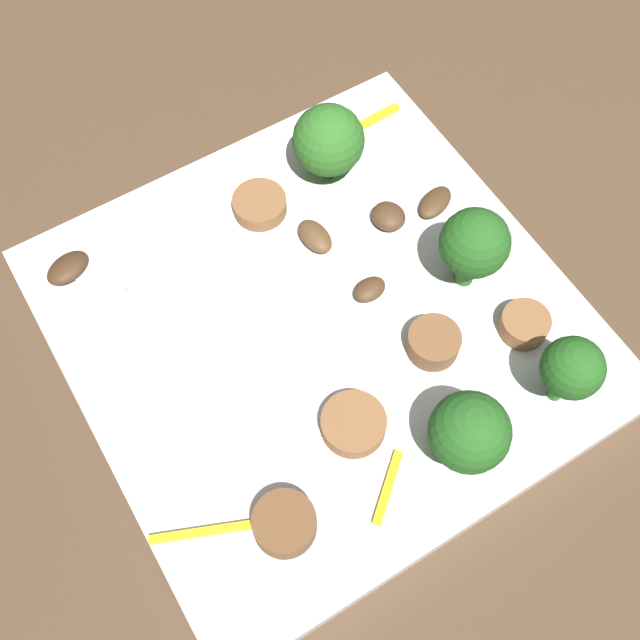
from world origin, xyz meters
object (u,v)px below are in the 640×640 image
Objects in this scene: broccoli_floret_2 at (572,369)px; sausage_slice_0 at (433,343)px; sausage_slice_1 at (353,424)px; sausage_slice_3 at (260,205)px; plate at (320,326)px; broccoli_floret_0 at (328,141)px; sausage_slice_4 at (524,324)px; broccoli_floret_3 at (469,432)px; pepper_strip_3 at (205,532)px; sausage_slice_2 at (284,524)px; mushroom_4 at (68,268)px; pepper_strip_0 at (372,120)px; fork at (173,333)px; mushroom_3 at (435,202)px; mushroom_1 at (388,216)px; mushroom_0 at (315,236)px; pepper_strip_2 at (388,488)px; mushroom_2 at (366,285)px; broccoli_floret_1 at (474,244)px.

sausage_slice_0 is at bearing 35.28° from broccoli_floret_2.
sausage_slice_3 is at bearing -10.38° from sausage_slice_1.
plate is at bearing 38.82° from broccoli_floret_2.
broccoli_floret_0 reaches higher than sausage_slice_0.
broccoli_floret_3 is at bearing 118.57° from sausage_slice_4.
pepper_strip_3 is (-0.07, 0.11, 0.01)m from plate.
mushroom_4 is at bearing 9.56° from sausage_slice_2.
pepper_strip_0 is (0.16, -0.06, -0.01)m from sausage_slice_0.
sausage_slice_2 is (-0.13, 0.00, 0.01)m from fork.
pepper_strip_0 is at bearing -50.50° from pepper_strip_3.
sausage_slice_2 is at bearing 124.26° from mushroom_3.
sausage_slice_1 is at bearing 138.26° from mushroom_1.
plate is 10.02× the size of sausage_slice_4.
mushroom_0 is 0.47× the size of pepper_strip_3.
mushroom_0 is at bearing -17.44° from pepper_strip_2.
fork is at bearing 64.76° from plate.
broccoli_floret_0 is 2.03× the size of mushroom_0.
broccoli_floret_2 is 1.93× the size of mushroom_3.
fork is 0.15m from mushroom_1.
broccoli_floret_3 is (0.00, 0.06, -0.00)m from broccoli_floret_2.
sausage_slice_3 is 1.53× the size of mushroom_1.
sausage_slice_1 is at bearing 89.56° from sausage_slice_4.
broccoli_floret_3 is at bearing 149.53° from mushroom_3.
broccoli_floret_0 is at bearing -90.53° from fork.
broccoli_floret_0 reaches higher than mushroom_2.
plate is at bearing -16.28° from sausage_slice_1.
pepper_strip_3 is (-0.11, 0.04, 0.00)m from fork.
broccoli_floret_1 is at bearing -56.93° from sausage_slice_0.
plate is 0.08m from fork.
fork is at bearing -0.25° from sausage_slice_2.
broccoli_floret_1 reaches higher than mushroom_0.
sausage_slice_2 reaches higher than pepper_strip_2.
sausage_slice_4 is (0.03, -0.17, -0.00)m from sausage_slice_2.
sausage_slice_4 is 1.35× the size of mushroom_2.
fork is 3.26× the size of broccoli_floret_2.
mushroom_1 is at bearing -127.83° from sausage_slice_3.
pepper_strip_3 is at bearing 132.88° from broccoli_floret_0.
pepper_strip_0 is (0.02, -0.05, -0.03)m from broccoli_floret_0.
sausage_slice_1 is 0.63× the size of pepper_strip_3.
broccoli_floret_2 is 0.20m from pepper_strip_3.
broccoli_floret_2 is (-0.19, -0.03, 0.00)m from broccoli_floret_0.
broccoli_floret_2 is at bearing -92.19° from pepper_strip_2.
sausage_slice_1 reaches higher than mushroom_2.
broccoli_floret_2 reaches higher than mushroom_3.
sausage_slice_1 is 1.33× the size of mushroom_0.
broccoli_floret_1 is 2.12× the size of mushroom_4.
pepper_strip_0 is (0.17, -0.13, -0.00)m from sausage_slice_1.
fork is 6.28× the size of mushroom_3.
pepper_strip_0 is at bearing -26.12° from mushroom_1.
mushroom_1 reaches higher than pepper_strip_0.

